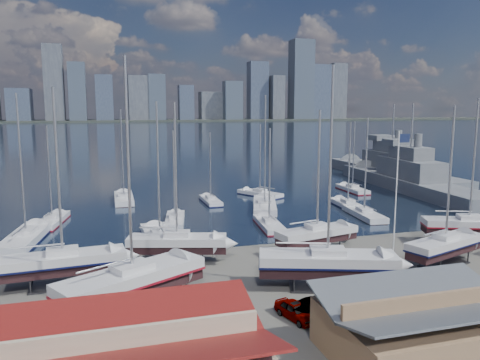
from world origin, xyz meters
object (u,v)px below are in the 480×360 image
object	(u,v)px
sailboat_cradle_0	(63,262)
car_a	(296,311)
flagpole	(397,192)
naval_ship_west	(391,171)
naval_ship_east	(409,182)

from	to	relation	value
sailboat_cradle_0	car_a	distance (m)	20.75
car_a	flagpole	xyz separation A→B (m)	(12.68, 6.45, 7.17)
sailboat_cradle_0	naval_ship_west	bearing A→B (deg)	31.91
naval_ship_east	flagpole	size ratio (longest dim) A/B	3.30
car_a	sailboat_cradle_0	bearing A→B (deg)	129.10
car_a	naval_ship_east	bearing A→B (deg)	30.91
naval_ship_east	naval_ship_west	distance (m)	15.29
sailboat_cradle_0	car_a	world-z (taller)	sailboat_cradle_0
sailboat_cradle_0	naval_ship_west	world-z (taller)	sailboat_cradle_0
car_a	flagpole	world-z (taller)	flagpole
naval_ship_west	flagpole	xyz separation A→B (m)	(-35.48, -53.04, 6.16)
sailboat_cradle_0	flagpole	xyz separation A→B (m)	(29.63, -5.43, 5.70)
naval_ship_east	naval_ship_west	bearing A→B (deg)	-17.07
sailboat_cradle_0	naval_ship_east	xyz separation A→B (m)	(59.51, 33.39, -0.47)
naval_ship_east	flagpole	xyz separation A→B (m)	(-29.88, -38.82, 6.16)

